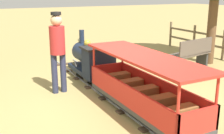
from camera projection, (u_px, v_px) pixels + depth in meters
name	position (u px, v px, depth m)	size (l,w,h in m)	color
ground_plane	(118.00, 98.00, 5.50)	(60.00, 60.00, 0.00)	#A38C51
track	(117.00, 96.00, 5.56)	(0.74, 6.40, 0.04)	gray
locomotive	(92.00, 60.00, 6.47)	(0.70, 1.44, 1.05)	#192338
passenger_car	(143.00, 90.00, 4.68)	(0.80, 2.70, 0.97)	#3F3F3F
conductor_person	(58.00, 46.00, 5.54)	(0.30, 0.30, 1.62)	#282D47
park_bench	(191.00, 54.00, 7.33)	(1.35, 0.64, 0.82)	brown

